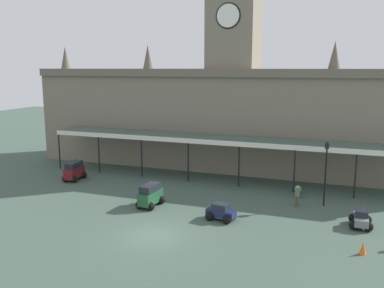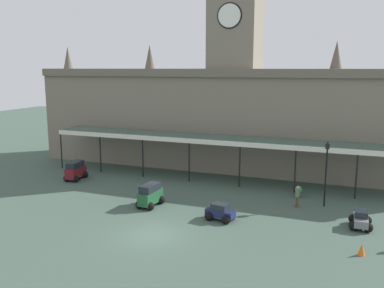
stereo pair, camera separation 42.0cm
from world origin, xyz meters
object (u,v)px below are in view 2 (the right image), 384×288
at_px(pedestrian_beside_cars, 297,196).
at_px(traffic_cone, 362,249).
at_px(car_grey_sedan, 361,220).
at_px(planter_forecourt_centre, 298,192).
at_px(car_navy_sedan, 220,213).
at_px(victorian_lamppost, 326,167).
at_px(car_green_van, 150,196).
at_px(car_maroon_van, 76,171).

height_order(pedestrian_beside_cars, traffic_cone, pedestrian_beside_cars).
relative_size(car_grey_sedan, planter_forecourt_centre, 2.16).
height_order(car_navy_sedan, car_grey_sedan, same).
distance_m(car_grey_sedan, traffic_cone, 4.46).
bearing_deg(victorian_lamppost, car_green_van, -159.07).
distance_m(pedestrian_beside_cars, planter_forecourt_centre, 2.57).
height_order(pedestrian_beside_cars, planter_forecourt_centre, pedestrian_beside_cars).
bearing_deg(planter_forecourt_centre, car_grey_sedan, -48.19).
distance_m(victorian_lamppost, planter_forecourt_centre, 3.78).
distance_m(car_green_van, car_navy_sedan, 6.02).
relative_size(car_navy_sedan, car_grey_sedan, 1.05).
distance_m(car_green_van, car_maroon_van, 11.08).
bearing_deg(car_green_van, planter_forecourt_centre, 31.54).
height_order(car_grey_sedan, pedestrian_beside_cars, pedestrian_beside_cars).
xyz_separation_m(car_navy_sedan, car_grey_sedan, (9.20, 2.06, 0.00)).
relative_size(car_green_van, car_maroon_van, 0.99).
distance_m(car_grey_sedan, victorian_lamppost, 5.20).
relative_size(car_maroon_van, car_grey_sedan, 1.20).
relative_size(car_navy_sedan, victorian_lamppost, 0.42).
bearing_deg(victorian_lamppost, pedestrian_beside_cars, -154.27).
bearing_deg(car_maroon_van, victorian_lamppost, 1.13).
height_order(car_green_van, pedestrian_beside_cars, car_green_van).
height_order(car_navy_sedan, planter_forecourt_centre, car_navy_sedan).
relative_size(pedestrian_beside_cars, planter_forecourt_centre, 1.74).
distance_m(pedestrian_beside_cars, victorian_lamppost, 3.12).
bearing_deg(car_grey_sedan, car_maroon_van, 172.77).
xyz_separation_m(traffic_cone, planter_forecourt_centre, (-4.70, 9.72, 0.13)).
height_order(victorian_lamppost, planter_forecourt_centre, victorian_lamppost).
height_order(car_maroon_van, car_grey_sedan, car_maroon_van).
xyz_separation_m(car_green_van, planter_forecourt_centre, (10.44, 6.41, -0.32)).
distance_m(car_green_van, traffic_cone, 15.51).
bearing_deg(car_maroon_van, traffic_cone, -16.85).
xyz_separation_m(car_green_van, car_grey_sedan, (15.15, 1.15, -0.30)).
height_order(car_navy_sedan, traffic_cone, car_navy_sedan).
bearing_deg(victorian_lamppost, car_navy_sedan, -139.25).
relative_size(car_green_van, car_grey_sedan, 1.19).
distance_m(car_navy_sedan, victorian_lamppost, 9.17).
bearing_deg(car_grey_sedan, planter_forecourt_centre, 131.81).
relative_size(car_navy_sedan, planter_forecourt_centre, 2.26).
distance_m(car_maroon_van, victorian_lamppost, 22.90).
height_order(car_green_van, car_grey_sedan, car_green_van).
height_order(car_navy_sedan, pedestrian_beside_cars, pedestrian_beside_cars).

